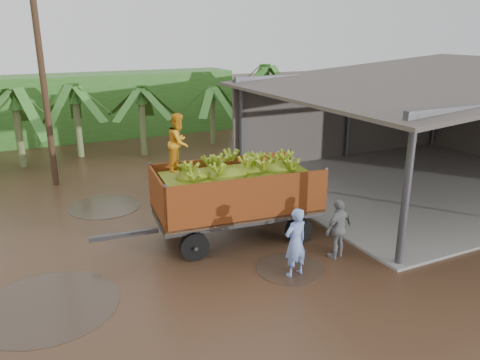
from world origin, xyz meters
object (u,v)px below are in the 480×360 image
(banana_trailer, at_px, (235,192))
(man_blue, at_px, (295,242))
(man_grey, at_px, (338,229))
(utility_pole, at_px, (43,79))

(banana_trailer, distance_m, man_blue, 2.81)
(man_grey, height_order, utility_pole, utility_pole)
(banana_trailer, bearing_deg, utility_pole, 125.24)
(banana_trailer, distance_m, utility_pole, 9.26)
(banana_trailer, xyz_separation_m, man_blue, (0.36, -2.73, -0.53))
(man_grey, relative_size, utility_pole, 0.20)
(man_blue, height_order, utility_pole, utility_pole)
(man_grey, bearing_deg, man_blue, -2.47)
(banana_trailer, relative_size, man_blue, 3.69)
(man_blue, height_order, man_grey, man_blue)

